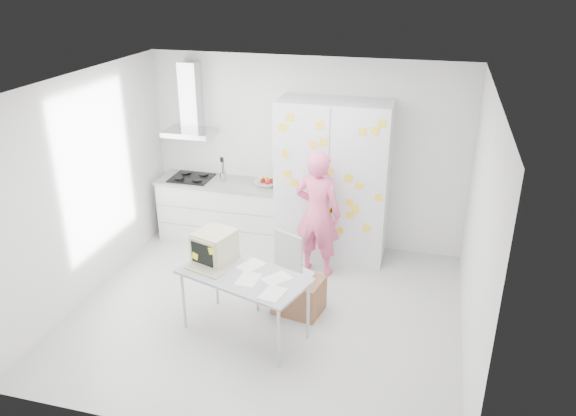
% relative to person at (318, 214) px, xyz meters
% --- Properties ---
extents(floor, '(4.50, 4.00, 0.02)m').
position_rel_person_xyz_m(floor, '(-0.37, -1.10, -0.86)').
color(floor, silver).
rests_on(floor, ground).
extents(walls, '(4.52, 4.01, 2.70)m').
position_rel_person_xyz_m(walls, '(-0.37, -0.38, 0.50)').
color(walls, white).
rests_on(walls, ground).
extents(ceiling, '(4.50, 4.00, 0.02)m').
position_rel_person_xyz_m(ceiling, '(-0.37, -1.10, 1.85)').
color(ceiling, white).
rests_on(ceiling, walls).
extents(counter_run, '(1.84, 0.63, 1.28)m').
position_rel_person_xyz_m(counter_run, '(-1.57, 0.60, -0.38)').
color(counter_run, white).
rests_on(counter_run, ground).
extents(range_hood, '(0.70, 0.48, 1.01)m').
position_rel_person_xyz_m(range_hood, '(-2.02, 0.74, 1.11)').
color(range_hood, silver).
rests_on(range_hood, walls).
extents(tall_cabinet, '(1.50, 0.68, 2.20)m').
position_rel_person_xyz_m(tall_cabinet, '(0.08, 0.57, 0.25)').
color(tall_cabinet, silver).
rests_on(tall_cabinet, ground).
extents(person, '(0.67, 0.50, 1.69)m').
position_rel_person_xyz_m(person, '(0.00, 0.00, 0.00)').
color(person, '#F96192').
rests_on(person, ground).
extents(desk, '(1.54, 1.09, 1.11)m').
position_rel_person_xyz_m(desk, '(-0.73, -1.43, -0.00)').
color(desk, '#A6A9B0').
rests_on(desk, ground).
extents(chair, '(0.57, 0.57, 0.94)m').
position_rel_person_xyz_m(chair, '(-0.22, -0.94, -0.31)').
color(chair, '#A4A4A2').
rests_on(chair, ground).
extents(cardboard_box, '(0.61, 0.53, 0.48)m').
position_rel_person_xyz_m(cardboard_box, '(-0.00, -0.98, -0.62)').
color(cardboard_box, '#8F5E3E').
rests_on(cardboard_box, ground).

